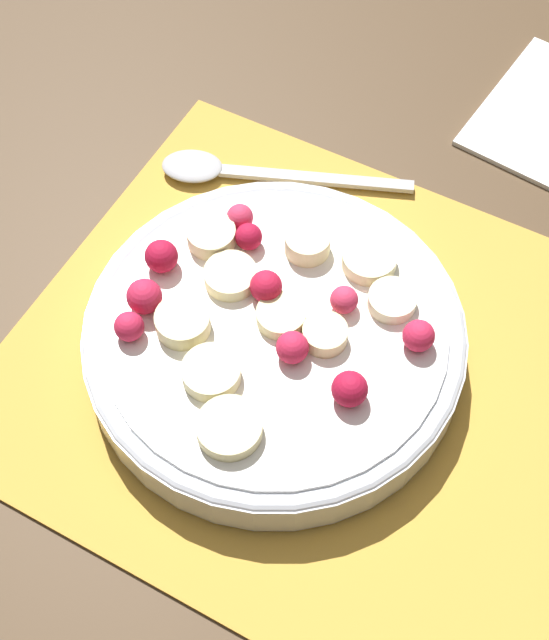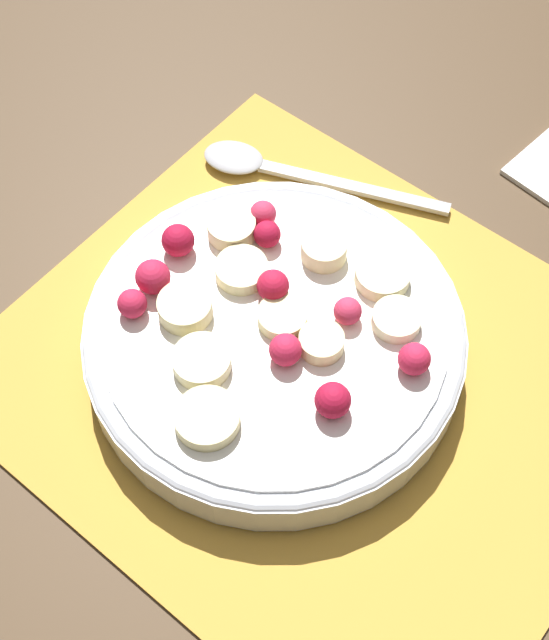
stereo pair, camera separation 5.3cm
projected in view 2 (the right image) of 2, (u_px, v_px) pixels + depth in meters
name	position (u px, v px, depth m)	size (l,w,h in m)	color
ground_plane	(318.00, 377.00, 0.56)	(3.00, 3.00, 0.00)	#4C3823
placemat	(318.00, 375.00, 0.56)	(0.38, 0.33, 0.01)	gold
fruit_bowl	(274.00, 335.00, 0.55)	(0.23, 0.23, 0.05)	silver
spoon	(271.00, 167.00, 0.64)	(0.18, 0.09, 0.01)	#B2B2B7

